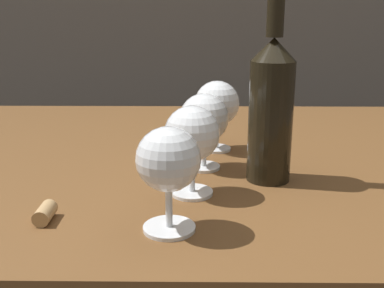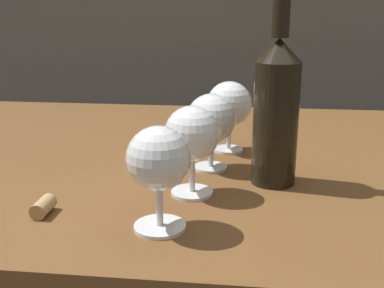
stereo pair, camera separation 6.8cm
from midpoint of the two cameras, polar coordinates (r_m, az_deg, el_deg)
name	(u,v)px [view 2 (the right image)]	position (r m, az deg, el deg)	size (l,w,h in m)	color
dining_table	(167,203)	(0.94, -0.95, -7.17)	(1.21, 0.86, 0.78)	brown
wine_glass_port	(159,162)	(0.57, -0.66, -2.23)	(0.08, 0.08, 0.13)	white
wine_glass_chardonnay	(192,136)	(0.68, 2.88, 0.95)	(0.08, 0.08, 0.13)	white
wine_glass_rose	(211,120)	(0.79, 4.81, 2.88)	(0.08, 0.08, 0.13)	white
wine_glass_white	(229,105)	(0.90, 6.73, 4.64)	(0.09, 0.09, 0.14)	white
wine_bottle	(276,108)	(0.74, 12.81, 4.20)	(0.07, 0.07, 0.30)	black
cork	(43,207)	(0.66, -14.77, -7.42)	(0.02, 0.02, 0.04)	tan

